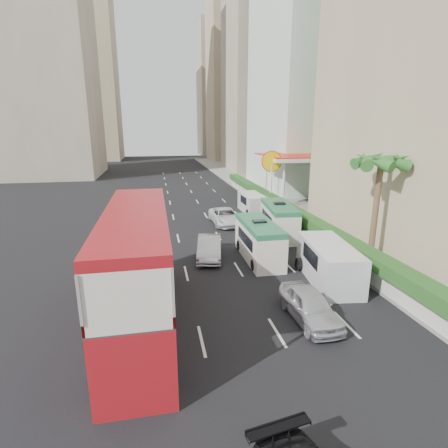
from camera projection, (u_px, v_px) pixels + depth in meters
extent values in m
plane|color=black|center=(271.00, 308.00, 16.69)|extent=(200.00, 200.00, 0.00)
cube|color=#A7151B|center=(139.00, 269.00, 14.90)|extent=(2.50, 11.00, 5.06)
imported|color=silver|center=(209.00, 258.00, 23.27)|extent=(2.21, 4.50, 1.42)
imported|color=silver|center=(309.00, 320.00, 15.72)|extent=(1.79, 4.16, 1.40)
imported|color=silver|center=(225.00, 224.00, 31.56)|extent=(2.49, 5.07, 1.39)
cube|color=silver|center=(259.00, 241.00, 22.75)|extent=(1.90, 5.63, 2.49)
cube|color=silver|center=(279.00, 220.00, 27.78)|extent=(2.59, 5.97, 2.57)
cube|color=silver|center=(329.00, 263.00, 19.49)|extent=(2.83, 5.61, 2.15)
cube|color=silver|center=(252.00, 203.00, 35.73)|extent=(1.99, 4.75, 1.88)
cube|color=#99968C|center=(276.00, 199.00, 42.00)|extent=(6.00, 120.00, 0.18)
cube|color=silver|center=(287.00, 218.00, 30.91)|extent=(0.30, 44.00, 1.00)
cube|color=#2D6626|center=(288.00, 209.00, 30.69)|extent=(1.10, 44.00, 0.70)
cylinder|color=brown|center=(375.00, 213.00, 21.03)|extent=(0.36, 0.36, 6.40)
cube|color=silver|center=(291.00, 179.00, 39.59)|extent=(6.50, 8.00, 5.50)
cube|color=#B6A38F|center=(268.00, 41.00, 68.35)|extent=(16.00, 16.00, 50.00)
cube|color=#C0AE89|center=(236.00, 75.00, 91.67)|extent=(14.00, 14.00, 44.00)
cube|color=#B6A38F|center=(220.00, 91.00, 113.03)|extent=(14.00, 14.00, 40.00)
cube|color=#B6A38F|center=(30.00, 18.00, 57.43)|extent=(18.00, 18.00, 52.00)
cube|color=#C0AE89|center=(85.00, 71.00, 91.73)|extent=(16.00, 16.00, 46.00)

